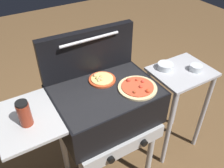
{
  "coord_description": "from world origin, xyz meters",
  "views": [
    {
      "loc": [
        -0.54,
        -0.99,
        1.81
      ],
      "look_at": [
        0.05,
        0.0,
        0.92
      ],
      "focal_mm": 38.29,
      "sensor_mm": 36.0,
      "label": 1
    }
  ],
  "objects_px": {
    "prep_table": "(177,95)",
    "topping_bowl_near": "(196,68)",
    "topping_bowl_far": "(165,66)",
    "sauce_jar": "(24,114)",
    "grill": "(104,108)",
    "pizza_cheese": "(102,79)",
    "pizza_pepperoni": "(138,87)"
  },
  "relations": [
    {
      "from": "pizza_pepperoni",
      "to": "prep_table",
      "type": "distance_m",
      "value": 0.6
    },
    {
      "from": "sauce_jar",
      "to": "topping_bowl_far",
      "type": "height_order",
      "value": "sauce_jar"
    },
    {
      "from": "grill",
      "to": "prep_table",
      "type": "height_order",
      "value": "grill"
    },
    {
      "from": "sauce_jar",
      "to": "topping_bowl_far",
      "type": "xyz_separation_m",
      "value": [
        1.05,
        0.13,
        -0.14
      ]
    },
    {
      "from": "grill",
      "to": "pizza_pepperoni",
      "type": "height_order",
      "value": "pizza_pepperoni"
    },
    {
      "from": "grill",
      "to": "topping_bowl_near",
      "type": "height_order",
      "value": "grill"
    },
    {
      "from": "pizza_cheese",
      "to": "pizza_pepperoni",
      "type": "bearing_deg",
      "value": -51.15
    },
    {
      "from": "sauce_jar",
      "to": "topping_bowl_far",
      "type": "relative_size",
      "value": 1.24
    },
    {
      "from": "topping_bowl_near",
      "to": "sauce_jar",
      "type": "bearing_deg",
      "value": 179.72
    },
    {
      "from": "pizza_cheese",
      "to": "sauce_jar",
      "type": "relative_size",
      "value": 1.18
    },
    {
      "from": "pizza_cheese",
      "to": "topping_bowl_far",
      "type": "xyz_separation_m",
      "value": [
        0.54,
        -0.0,
        -0.08
      ]
    },
    {
      "from": "prep_table",
      "to": "topping_bowl_near",
      "type": "height_order",
      "value": "topping_bowl_near"
    },
    {
      "from": "pizza_pepperoni",
      "to": "topping_bowl_near",
      "type": "bearing_deg",
      "value": 4.81
    },
    {
      "from": "grill",
      "to": "pizza_cheese",
      "type": "bearing_deg",
      "value": 66.34
    },
    {
      "from": "pizza_cheese",
      "to": "sauce_jar",
      "type": "height_order",
      "value": "sauce_jar"
    },
    {
      "from": "prep_table",
      "to": "pizza_pepperoni",
      "type": "bearing_deg",
      "value": -168.83
    },
    {
      "from": "topping_bowl_far",
      "to": "grill",
      "type": "bearing_deg",
      "value": -171.2
    },
    {
      "from": "topping_bowl_near",
      "to": "pizza_pepperoni",
      "type": "bearing_deg",
      "value": -175.19
    },
    {
      "from": "topping_bowl_near",
      "to": "pizza_cheese",
      "type": "bearing_deg",
      "value": 169.33
    },
    {
      "from": "pizza_cheese",
      "to": "sauce_jar",
      "type": "distance_m",
      "value": 0.53
    },
    {
      "from": "prep_table",
      "to": "topping_bowl_far",
      "type": "relative_size",
      "value": 6.89
    },
    {
      "from": "sauce_jar",
      "to": "topping_bowl_near",
      "type": "relative_size",
      "value": 1.59
    },
    {
      "from": "grill",
      "to": "prep_table",
      "type": "bearing_deg",
      "value": 0.37
    },
    {
      "from": "grill",
      "to": "topping_bowl_near",
      "type": "xyz_separation_m",
      "value": [
        0.76,
        -0.04,
        0.07
      ]
    },
    {
      "from": "pizza_cheese",
      "to": "prep_table",
      "type": "distance_m",
      "value": 0.72
    },
    {
      "from": "pizza_cheese",
      "to": "topping_bowl_far",
      "type": "bearing_deg",
      "value": -0.29
    },
    {
      "from": "pizza_pepperoni",
      "to": "topping_bowl_far",
      "type": "distance_m",
      "value": 0.44
    },
    {
      "from": "pizza_pepperoni",
      "to": "topping_bowl_far",
      "type": "height_order",
      "value": "pizza_pepperoni"
    },
    {
      "from": "pizza_cheese",
      "to": "topping_bowl_far",
      "type": "distance_m",
      "value": 0.54
    },
    {
      "from": "topping_bowl_near",
      "to": "topping_bowl_far",
      "type": "distance_m",
      "value": 0.23
    },
    {
      "from": "topping_bowl_far",
      "to": "pizza_pepperoni",
      "type": "bearing_deg",
      "value": -155.09
    },
    {
      "from": "pizza_cheese",
      "to": "topping_bowl_near",
      "type": "distance_m",
      "value": 0.74
    }
  ]
}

